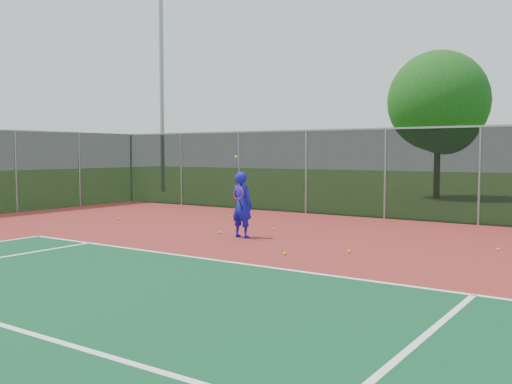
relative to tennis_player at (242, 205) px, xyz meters
The scene contains 13 objects.
ground 7.42m from the tennis_player, 52.67° to the right, with size 120.00×120.00×0.00m, color #2A4F16.
court_apron 5.97m from the tennis_player, 40.81° to the right, with size 30.00×20.00×0.02m, color maroon.
fence_back 7.63m from the tennis_player, 53.97° to the left, with size 30.00×0.06×3.03m.
tennis_player is the anchor object (origin of this frame).
practice_ball_0 5.71m from the tennis_player, behind, with size 0.07×0.07×0.07m, color #BFE71A.
practice_ball_1 4.74m from the tennis_player, 130.72° to the left, with size 0.07×0.07×0.07m, color #BFE71A.
practice_ball_2 3.40m from the tennis_player, ahead, with size 0.07×0.07×0.07m, color #BFE71A.
practice_ball_3 2.82m from the tennis_player, 34.24° to the right, with size 0.07×0.07×0.07m, color #BFE71A.
practice_ball_4 6.21m from the tennis_player, 15.24° to the left, with size 0.07×0.07×0.07m, color #BFE71A.
practice_ball_5 1.23m from the tennis_player, 166.77° to the left, with size 0.07×0.07×0.07m, color #BFE71A.
practice_ball_6 1.90m from the tennis_player, 93.00° to the left, with size 0.07×0.07×0.07m, color #BFE71A.
floodlight_nw 19.75m from the tennis_player, 139.72° to the left, with size 0.90×0.40×13.51m.
tree_back_left 16.25m from the tennis_player, 88.65° to the left, with size 4.85×4.85×7.12m.
Camera 1 is at (4.09, -6.08, 2.24)m, focal length 40.00 mm.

